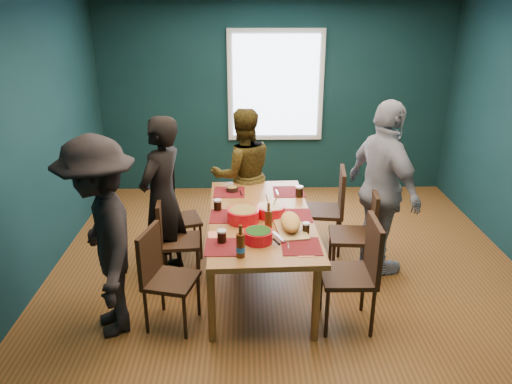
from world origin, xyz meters
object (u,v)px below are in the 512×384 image
at_px(chair_right_mid, 361,228).
at_px(person_near_left, 102,238).
at_px(chair_right_near, 359,266).
at_px(person_far_left, 162,199).
at_px(bowl_herbs, 258,236).
at_px(chair_left_mid, 171,234).
at_px(chair_right_far, 331,204).
at_px(person_back, 243,175).
at_px(bowl_dumpling, 271,210).
at_px(chair_left_near, 161,271).
at_px(dining_table, 261,223).
at_px(person_right, 383,190).
at_px(bowl_salad, 243,215).
at_px(chair_left_far, 174,214).
at_px(cutting_board, 290,223).

relative_size(chair_right_mid, person_near_left, 0.55).
bearing_deg(chair_right_near, person_far_left, 153.40).
bearing_deg(bowl_herbs, chair_left_mid, 142.93).
height_order(chair_right_far, bowl_herbs, chair_right_far).
distance_m(person_back, bowl_dumpling, 1.14).
xyz_separation_m(chair_left_near, person_back, (0.69, 1.74, 0.26)).
height_order(dining_table, chair_right_far, chair_right_far).
bearing_deg(bowl_herbs, chair_left_near, -173.30).
bearing_deg(chair_left_near, person_right, 37.28).
bearing_deg(bowl_salad, person_near_left, -153.54).
distance_m(chair_left_mid, person_right, 2.17).
bearing_deg(chair_left_near, person_far_left, 111.13).
height_order(chair_left_mid, person_right, person_right).
bearing_deg(bowl_dumpling, person_near_left, -153.98).
xyz_separation_m(person_far_left, bowl_salad, (0.81, -0.35, -0.03)).
xyz_separation_m(chair_right_far, person_far_left, (-1.79, -0.49, 0.28)).
distance_m(person_right, bowl_dumpling, 1.17).
xyz_separation_m(person_right, bowl_herbs, (-1.27, -0.80, -0.10)).
height_order(chair_left_far, bowl_herbs, chair_left_far).
height_order(person_far_left, person_back, person_far_left).
height_order(chair_left_far, chair_right_mid, chair_right_mid).
relative_size(chair_left_far, person_back, 0.56).
distance_m(person_far_left, bowl_dumpling, 1.10).
relative_size(person_near_left, bowl_dumpling, 6.47).
distance_m(person_far_left, cutting_board, 1.35).
xyz_separation_m(person_far_left, person_near_left, (-0.35, -0.93, 0.03)).
distance_m(dining_table, bowl_salad, 0.25).
relative_size(dining_table, person_far_left, 1.19).
distance_m(dining_table, person_far_left, 1.02).
bearing_deg(bowl_herbs, bowl_dumpling, 76.01).
relative_size(chair_left_mid, chair_left_near, 0.97).
height_order(person_near_left, bowl_dumpling, person_near_left).
bearing_deg(chair_right_far, chair_left_far, -169.03).
relative_size(person_far_left, cutting_board, 2.70).
bearing_deg(person_far_left, chair_left_near, 31.51).
bearing_deg(chair_right_far, dining_table, -131.02).
distance_m(chair_right_mid, bowl_salad, 1.23).
xyz_separation_m(dining_table, person_right, (1.24, 0.26, 0.23)).
xyz_separation_m(dining_table, person_near_left, (-1.33, -0.69, 0.19)).
bearing_deg(chair_left_near, cutting_board, 30.87).
bearing_deg(chair_right_mid, person_near_left, -155.90).
distance_m(chair_right_mid, person_right, 0.44).
relative_size(person_far_left, person_near_left, 0.97).
bearing_deg(person_far_left, bowl_dumpling, 102.32).
bearing_deg(chair_right_mid, chair_right_near, -98.45).
bearing_deg(bowl_salad, chair_left_near, -143.57).
bearing_deg(person_right, chair_right_mid, 99.82).
bearing_deg(chair_right_far, chair_left_mid, -152.85).
distance_m(chair_left_far, chair_right_far, 1.75).
height_order(person_right, cutting_board, person_right).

